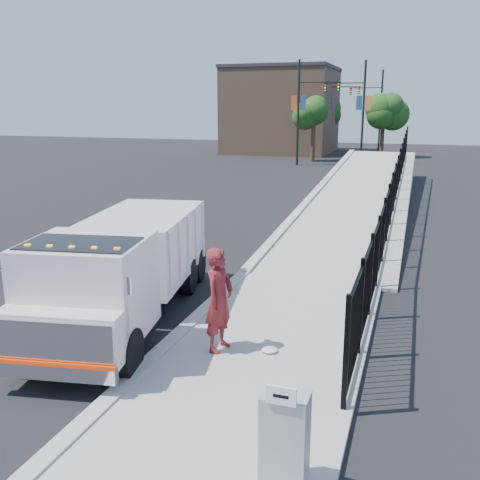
% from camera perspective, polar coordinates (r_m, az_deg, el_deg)
% --- Properties ---
extents(ground, '(120.00, 120.00, 0.00)m').
position_cam_1_polar(ground, '(11.36, -5.93, -9.92)').
color(ground, black).
rests_on(ground, ground).
extents(sidewalk, '(3.55, 12.00, 0.12)m').
position_cam_1_polar(sidewalk, '(9.04, 0.26, -16.13)').
color(sidewalk, '#9E998E').
rests_on(sidewalk, ground).
extents(curb, '(0.30, 12.00, 0.16)m').
position_cam_1_polar(curb, '(9.73, -10.92, -13.94)').
color(curb, '#ADAAA3').
rests_on(curb, ground).
extents(ramp, '(3.95, 24.06, 3.19)m').
position_cam_1_polar(ramp, '(25.93, 13.20, 3.54)').
color(ramp, '#9E998E').
rests_on(ramp, ground).
extents(iron_fence, '(0.10, 28.00, 1.80)m').
position_cam_1_polar(iron_fence, '(21.75, 16.05, 3.78)').
color(iron_fence, black).
rests_on(iron_fence, ground).
extents(truck, '(3.28, 7.03, 2.32)m').
position_cam_1_polar(truck, '(11.71, -12.44, -2.63)').
color(truck, black).
rests_on(truck, ground).
extents(worker, '(0.59, 0.79, 1.99)m').
position_cam_1_polar(worker, '(10.00, -2.24, -6.38)').
color(worker, maroon).
rests_on(worker, sidewalk).
extents(utility_cabinet, '(0.55, 0.40, 1.25)m').
position_cam_1_polar(utility_cabinet, '(6.80, 4.78, -20.67)').
color(utility_cabinet, gray).
rests_on(utility_cabinet, sidewalk).
extents(arrow_sign, '(0.35, 0.04, 0.22)m').
position_cam_1_polar(arrow_sign, '(6.22, 4.42, -16.22)').
color(arrow_sign, white).
rests_on(arrow_sign, utility_cabinet).
extents(debris, '(0.31, 0.31, 0.08)m').
position_cam_1_polar(debris, '(10.27, 3.19, -11.61)').
color(debris, silver).
rests_on(debris, sidewalk).
extents(light_pole_0, '(3.77, 0.22, 8.00)m').
position_cam_1_polar(light_pole_0, '(42.72, 6.65, 13.75)').
color(light_pole_0, black).
rests_on(light_pole_0, ground).
extents(light_pole_1, '(3.78, 0.22, 8.00)m').
position_cam_1_polar(light_pole_1, '(44.19, 12.62, 13.52)').
color(light_pole_1, black).
rests_on(light_pole_1, ground).
extents(light_pole_2, '(3.77, 0.22, 8.00)m').
position_cam_1_polar(light_pole_2, '(53.35, 9.44, 13.73)').
color(light_pole_2, black).
rests_on(light_pole_2, ground).
extents(light_pole_3, '(3.77, 0.22, 8.00)m').
position_cam_1_polar(light_pole_3, '(56.49, 14.47, 13.49)').
color(light_pole_3, black).
rests_on(light_pole_3, ground).
extents(tree_0, '(2.38, 2.38, 5.19)m').
position_cam_1_polar(tree_0, '(45.67, 7.89, 13.19)').
color(tree_0, '#382314').
rests_on(tree_0, ground).
extents(tree_1, '(2.67, 2.67, 5.34)m').
position_cam_1_polar(tree_1, '(50.84, 15.08, 12.96)').
color(tree_1, '#382314').
rests_on(tree_1, ground).
extents(tree_2, '(3.08, 3.08, 5.54)m').
position_cam_1_polar(tree_2, '(58.02, 9.17, 13.37)').
color(tree_2, '#382314').
rests_on(tree_2, ground).
extents(building, '(10.00, 10.00, 8.00)m').
position_cam_1_polar(building, '(55.06, 4.49, 13.50)').
color(building, '#8C664C').
rests_on(building, ground).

